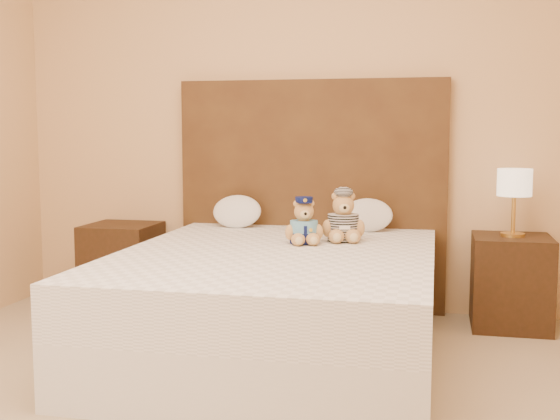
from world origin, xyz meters
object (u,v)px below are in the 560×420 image
(bed, at_px, (277,303))
(teddy_police, at_px, (304,221))
(nightstand_right, at_px, (511,282))
(pillow_left, at_px, (237,210))
(lamp, at_px, (514,186))
(teddy_prisoner, at_px, (343,216))
(nightstand_left, at_px, (122,265))
(pillow_right, at_px, (367,213))

(bed, height_order, teddy_police, teddy_police)
(nightstand_right, xyz_separation_m, pillow_left, (-1.70, 0.03, 0.39))
(lamp, xyz_separation_m, teddy_prisoner, (-0.96, -0.40, -0.16))
(nightstand_left, distance_m, teddy_prisoner, 1.65)
(nightstand_left, bearing_deg, teddy_prisoner, -14.49)
(teddy_police, bearing_deg, teddy_prisoner, 16.65)
(pillow_right, bearing_deg, pillow_left, 180.00)
(nightstand_left, relative_size, teddy_police, 2.14)
(bed, relative_size, nightstand_left, 3.64)
(nightstand_left, height_order, lamp, lamp)
(lamp, distance_m, teddy_police, 1.29)
(teddy_prisoner, relative_size, pillow_left, 0.89)
(nightstand_right, height_order, lamp, lamp)
(teddy_prisoner, relative_size, pillow_right, 0.91)
(nightstand_right, xyz_separation_m, lamp, (-0.00, 0.00, 0.57))
(bed, bearing_deg, teddy_prisoner, 53.82)
(bed, distance_m, lamp, 1.59)
(teddy_police, bearing_deg, pillow_left, 115.89)
(bed, xyz_separation_m, pillow_left, (-0.45, 0.83, 0.39))
(nightstand_right, bearing_deg, teddy_prisoner, -157.37)
(teddy_prisoner, bearing_deg, teddy_police, -158.85)
(bed, xyz_separation_m, teddy_prisoner, (0.29, 0.40, 0.42))
(nightstand_right, relative_size, pillow_left, 1.72)
(teddy_police, distance_m, pillow_left, 0.79)
(nightstand_left, xyz_separation_m, pillow_left, (0.80, 0.03, 0.39))
(teddy_police, relative_size, teddy_prisoner, 0.90)
(bed, bearing_deg, teddy_police, 70.44)
(nightstand_left, relative_size, teddy_prisoner, 1.94)
(lamp, height_order, pillow_right, lamp)
(nightstand_left, distance_m, lamp, 2.56)
(bed, height_order, pillow_left, pillow_left)
(teddy_police, bearing_deg, lamp, 6.86)
(bed, distance_m, pillow_right, 0.99)
(teddy_police, bearing_deg, pillow_right, 44.54)
(nightstand_left, relative_size, pillow_left, 1.72)
(teddy_police, bearing_deg, bed, -127.62)
(nightstand_right, relative_size, teddy_police, 2.14)
(teddy_prisoner, bearing_deg, bed, -139.73)
(lamp, distance_m, teddy_prisoner, 1.05)
(nightstand_right, relative_size, pillow_right, 1.75)
(pillow_left, bearing_deg, nightstand_right, -1.01)
(bed, height_order, nightstand_right, same)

